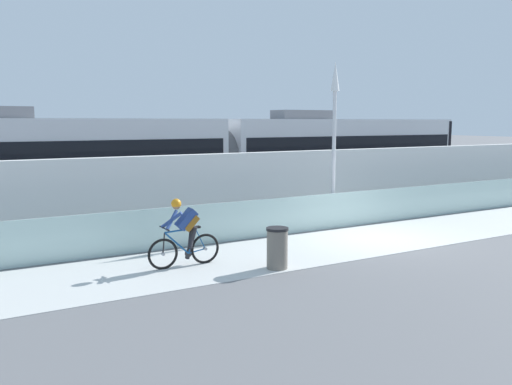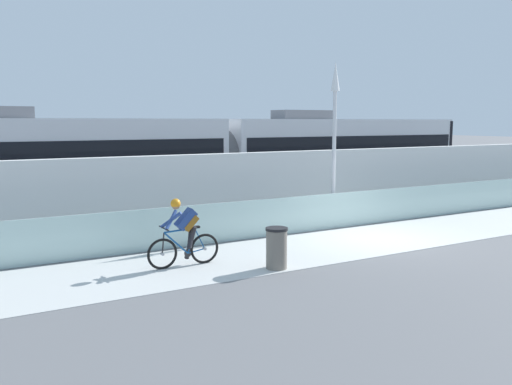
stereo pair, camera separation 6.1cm
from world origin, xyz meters
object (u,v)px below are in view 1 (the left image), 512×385
object	(u,v)px
cyclist_on_bike	(184,233)
lamp_post_antenna	(334,123)
tram	(219,160)
trash_bin	(277,248)

from	to	relation	value
cyclist_on_bike	lamp_post_antenna	size ratio (longest dim) A/B	0.34
cyclist_on_bike	lamp_post_antenna	world-z (taller)	lamp_post_antenna
cyclist_on_bike	lamp_post_antenna	distance (m)	6.86
tram	lamp_post_antenna	xyz separation A→B (m)	(1.75, -4.70, 1.40)
cyclist_on_bike	tram	bearing A→B (deg)	58.12
tram	lamp_post_antenna	bearing A→B (deg)	-69.53
cyclist_on_bike	trash_bin	xyz separation A→B (m)	(1.75, -1.25, -0.30)
tram	trash_bin	world-z (taller)	tram
cyclist_on_bike	lamp_post_antenna	xyz separation A→B (m)	(6.01, 2.15, 2.51)
tram	lamp_post_antenna	size ratio (longest dim) A/B	4.34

